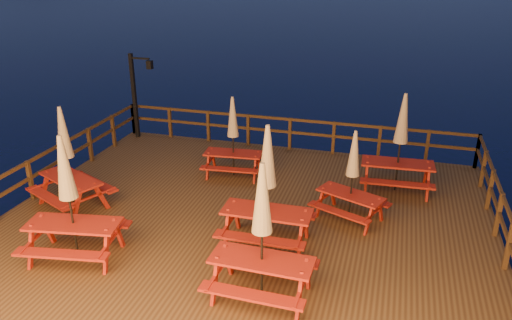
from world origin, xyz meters
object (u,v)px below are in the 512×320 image
(lamp_post, at_px, (138,88))
(picnic_table_1, at_px, (262,231))
(picnic_table_0, at_px, (233,136))
(picnic_table_2, at_px, (69,197))

(lamp_post, distance_m, picnic_table_1, 10.01)
(lamp_post, relative_size, picnic_table_1, 1.07)
(picnic_table_0, bearing_deg, picnic_table_1, -71.65)
(picnic_table_0, xyz_separation_m, picnic_table_2, (-1.88, -5.08, 0.21))
(lamp_post, bearing_deg, picnic_table_0, -28.13)
(picnic_table_2, bearing_deg, picnic_table_0, 59.87)
(lamp_post, height_order, picnic_table_0, lamp_post)
(picnic_table_0, height_order, picnic_table_2, picnic_table_2)
(picnic_table_0, bearing_deg, lamp_post, 146.41)
(picnic_table_0, relative_size, picnic_table_2, 0.86)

